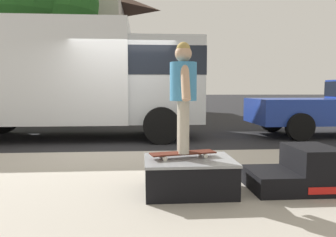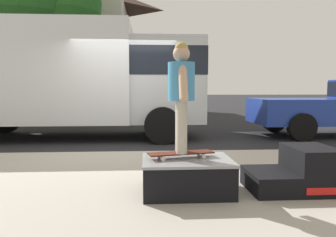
# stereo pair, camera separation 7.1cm
# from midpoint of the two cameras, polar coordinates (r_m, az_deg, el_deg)

# --- Properties ---
(ground_plane) EXTENTS (140.00, 140.00, 0.00)m
(ground_plane) POSITION_cam_midpoint_polar(r_m,az_deg,el_deg) (6.98, -7.71, -5.89)
(ground_plane) COLOR black
(sidewalk_slab) EXTENTS (50.00, 5.00, 0.12)m
(sidewalk_slab) POSITION_cam_midpoint_polar(r_m,az_deg,el_deg) (4.07, -10.79, -13.14)
(sidewalk_slab) COLOR #A8A093
(sidewalk_slab) RESTS_ON ground
(skate_box) EXTENTS (1.04, 0.79, 0.40)m
(skate_box) POSITION_cam_midpoint_polar(r_m,az_deg,el_deg) (3.90, 3.84, -9.69)
(skate_box) COLOR black
(skate_box) RESTS_ON sidewalk_slab
(kicker_ramp) EXTENTS (1.01, 0.72, 0.52)m
(kicker_ramp) POSITION_cam_midpoint_polar(r_m,az_deg,el_deg) (4.28, 22.11, -8.66)
(kicker_ramp) COLOR black
(kicker_ramp) RESTS_ON sidewalk_slab
(skateboard) EXTENTS (0.81, 0.37, 0.07)m
(skateboard) POSITION_cam_midpoint_polar(r_m,az_deg,el_deg) (3.89, 2.81, -6.08)
(skateboard) COLOR #4C1E14
(skateboard) RESTS_ON skate_box
(skater_kid) EXTENTS (0.31, 0.66, 1.28)m
(skater_kid) POSITION_cam_midpoint_polar(r_m,az_deg,el_deg) (3.81, 2.86, 5.30)
(skater_kid) COLOR #B7AD99
(skater_kid) RESTS_ON skateboard
(box_truck) EXTENTS (6.91, 2.63, 3.05)m
(box_truck) POSITION_cam_midpoint_polar(r_m,az_deg,el_deg) (9.24, -15.74, 7.25)
(box_truck) COLOR white
(box_truck) RESTS_ON ground
(house_behind) EXTENTS (9.54, 8.22, 8.40)m
(house_behind) POSITION_cam_midpoint_polar(r_m,az_deg,el_deg) (20.90, -19.88, 12.85)
(house_behind) COLOR beige
(house_behind) RESTS_ON ground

